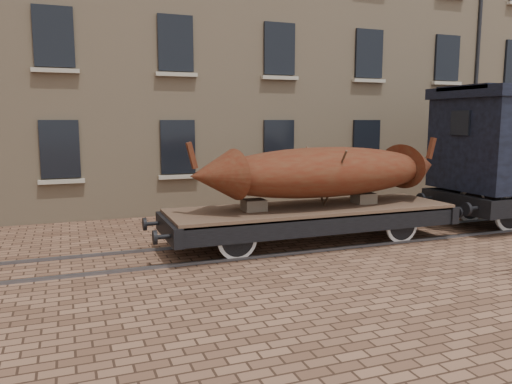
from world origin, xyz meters
name	(u,v)px	position (x,y,z in m)	size (l,w,h in m)	color
ground	(320,243)	(0.00, 0.00, 0.00)	(90.00, 90.00, 0.00)	brown
warehouse_cream	(276,29)	(3.00, 9.99, 7.00)	(40.00, 10.19, 14.00)	tan
rail_track	(320,242)	(0.00, 0.00, 0.03)	(30.00, 1.52, 0.06)	#59595E
flatcar_wagon	(311,214)	(-0.27, 0.00, 0.75)	(7.96, 2.16, 1.20)	#503B2E
iron_boat	(325,172)	(0.09, 0.00, 1.79)	(7.00, 2.28, 1.66)	#49140A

